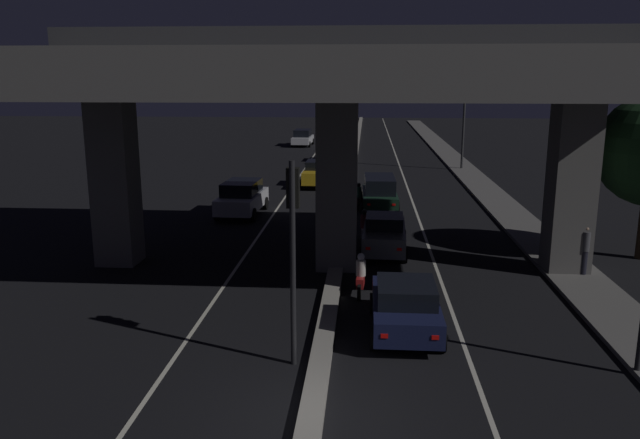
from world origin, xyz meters
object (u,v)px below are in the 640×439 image
(car_dark_green_third, at_px, (379,191))
(motorcycle_red_filtering_near, at_px, (361,277))
(car_dark_blue_third_oncoming, at_px, (332,153))
(pedestrian_on_sidewalk, at_px, (585,249))
(car_taxi_yellow_second_oncoming, at_px, (319,173))
(traffic_light_left_of_median, at_px, (293,228))
(car_dark_blue_lead, at_px, (405,306))
(motorcycle_black_filtering_far, at_px, (358,198))
(street_lamp, at_px, (460,114))
(car_grey_second, at_px, (384,234))
(motorcycle_white_filtering_mid, at_px, (364,229))
(car_white_fourth_oncoming, at_px, (303,137))
(car_white_lead_oncoming, at_px, (242,197))

(car_dark_green_third, bearing_deg, motorcycle_red_filtering_near, 175.12)
(car_dark_blue_third_oncoming, xyz_separation_m, pedestrian_on_sidewalk, (10.65, -30.68, 0.28))
(car_taxi_yellow_second_oncoming, bearing_deg, traffic_light_left_of_median, 3.81)
(car_dark_blue_lead, bearing_deg, motorcycle_black_filtering_far, 5.37)
(motorcycle_red_filtering_near, bearing_deg, street_lamp, -10.55)
(car_dark_blue_lead, relative_size, car_grey_second, 0.93)
(car_dark_green_third, height_order, car_dark_blue_third_oncoming, car_dark_green_third)
(car_taxi_yellow_second_oncoming, bearing_deg, car_dark_green_third, 30.61)
(motorcycle_black_filtering_far, bearing_deg, car_dark_blue_third_oncoming, 10.07)
(car_taxi_yellow_second_oncoming, bearing_deg, car_dark_blue_lead, 10.90)
(car_dark_blue_lead, xyz_separation_m, car_grey_second, (-0.38, 8.10, 0.02))
(car_dark_blue_lead, bearing_deg, traffic_light_left_of_median, 126.52)
(car_dark_blue_third_oncoming, bearing_deg, motorcycle_black_filtering_far, 8.75)
(motorcycle_white_filtering_mid, bearing_deg, car_white_fourth_oncoming, 10.41)
(traffic_light_left_of_median, xyz_separation_m, street_lamp, (8.75, 34.00, 0.78))
(motorcycle_red_filtering_near, bearing_deg, motorcycle_white_filtering_mid, 2.71)
(car_dark_blue_lead, height_order, car_taxi_yellow_second_oncoming, car_taxi_yellow_second_oncoming)
(car_dark_blue_lead, xyz_separation_m, motorcycle_black_filtering_far, (-1.55, 16.72, -0.16))
(car_dark_blue_third_oncoming, distance_m, motorcycle_red_filtering_near, 33.17)
(motorcycle_white_filtering_mid, bearing_deg, car_dark_blue_third_oncoming, 6.89)
(car_white_lead_oncoming, bearing_deg, street_lamp, 144.57)
(car_taxi_yellow_second_oncoming, distance_m, motorcycle_black_filtering_far, 7.61)
(car_dark_blue_lead, relative_size, car_dark_blue_third_oncoming, 0.84)
(street_lamp, relative_size, car_dark_green_third, 1.57)
(motorcycle_white_filtering_mid, xyz_separation_m, pedestrian_on_sidewalk, (7.79, -4.24, 0.42))
(car_dark_blue_lead, xyz_separation_m, pedestrian_on_sidewalk, (6.59, 5.35, 0.28))
(car_white_lead_oncoming, relative_size, motorcycle_white_filtering_mid, 2.47)
(traffic_light_left_of_median, distance_m, motorcycle_red_filtering_near, 6.07)
(motorcycle_black_filtering_far, bearing_deg, traffic_light_left_of_median, 178.68)
(car_white_fourth_oncoming, xyz_separation_m, motorcycle_red_filtering_near, (6.52, -45.26, -0.27))
(car_dark_blue_third_oncoming, xyz_separation_m, motorcycle_black_filtering_far, (2.50, -19.31, -0.15))
(car_dark_blue_lead, distance_m, pedestrian_on_sidewalk, 8.49)
(car_dark_blue_lead, xyz_separation_m, car_taxi_yellow_second_oncoming, (-4.26, 23.83, 0.08))
(motorcycle_black_filtering_far, bearing_deg, motorcycle_white_filtering_mid, -174.47)
(car_taxi_yellow_second_oncoming, height_order, pedestrian_on_sidewalk, pedestrian_on_sidewalk)
(street_lamp, bearing_deg, car_white_fourth_oncoming, 129.91)
(car_white_fourth_oncoming, bearing_deg, street_lamp, 41.75)
(traffic_light_left_of_median, height_order, car_white_fourth_oncoming, traffic_light_left_of_median)
(traffic_light_left_of_median, xyz_separation_m, car_dark_blue_lead, (2.88, 2.12, -2.70))
(street_lamp, height_order, car_dark_blue_lead, street_lamp)
(pedestrian_on_sidewalk, bearing_deg, car_taxi_yellow_second_oncoming, 120.42)
(car_dark_green_third, bearing_deg, motorcycle_white_filtering_mid, 172.63)
(car_grey_second, xyz_separation_m, car_dark_green_third, (-0.03, 9.02, 0.12))
(traffic_light_left_of_median, height_order, motorcycle_red_filtering_near, traffic_light_left_of_median)
(pedestrian_on_sidewalk, bearing_deg, motorcycle_red_filtering_near, -163.21)
(car_dark_blue_lead, height_order, car_dark_green_third, car_dark_green_third)
(street_lamp, distance_m, motorcycle_red_filtering_near, 30.00)
(motorcycle_red_filtering_near, relative_size, motorcycle_black_filtering_far, 1.00)
(motorcycle_white_filtering_mid, bearing_deg, motorcycle_red_filtering_near, -179.92)
(car_dark_blue_third_oncoming, bearing_deg, motorcycle_white_filtering_mid, 7.53)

